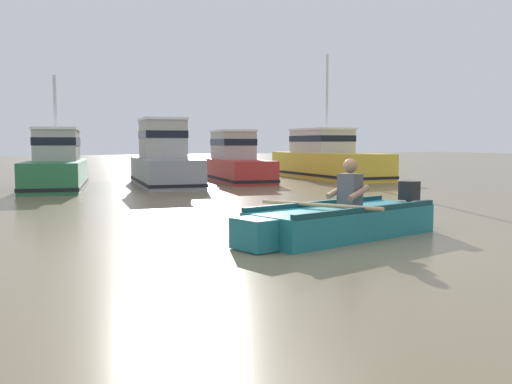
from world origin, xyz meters
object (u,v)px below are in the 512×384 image
object	(u,v)px
moored_boat_grey	(164,161)
moored_boat_yellow	(326,159)
rowboat_with_person	(340,221)
moored_boat_red	(235,162)
moored_boat_green	(57,166)

from	to	relation	value
moored_boat_grey	moored_boat_yellow	xyz separation A→B (m)	(7.07, 0.95, -0.06)
rowboat_with_person	moored_boat_grey	size ratio (longest dim) A/B	0.70
moored_boat_red	moored_boat_green	bearing A→B (deg)	-173.32
moored_boat_red	moored_boat_yellow	xyz separation A→B (m)	(4.06, 0.04, 0.06)
moored_boat_green	moored_boat_yellow	size ratio (longest dim) A/B	0.78
moored_boat_red	moored_boat_yellow	bearing A→B (deg)	0.61
rowboat_with_person	moored_boat_yellow	world-z (taller)	moored_boat_yellow
moored_boat_green	moored_boat_grey	world-z (taller)	moored_boat_green
rowboat_with_person	moored_boat_green	size ratio (longest dim) A/B	0.71
rowboat_with_person	moored_boat_grey	distance (m)	11.50
moored_boat_grey	moored_boat_red	size ratio (longest dim) A/B	1.01
moored_boat_green	moored_boat_red	xyz separation A→B (m)	(6.42, 0.75, -0.01)
rowboat_with_person	moored_boat_yellow	distance (m)	14.70
rowboat_with_person	moored_boat_grey	bearing A→B (deg)	86.08
rowboat_with_person	moored_boat_red	bearing A→B (deg)	72.92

